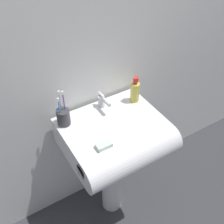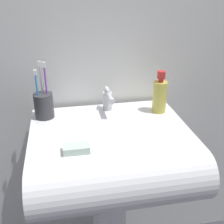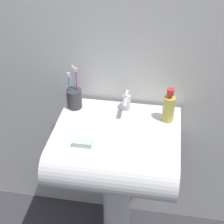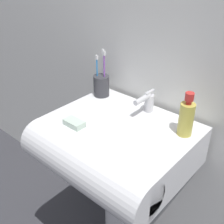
# 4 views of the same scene
# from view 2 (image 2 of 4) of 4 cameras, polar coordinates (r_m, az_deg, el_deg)

# --- Properties ---
(wall_back) EXTENTS (5.00, 0.05, 2.40)m
(wall_back) POSITION_cam_2_polar(r_m,az_deg,el_deg) (1.17, -2.95, 17.62)
(wall_back) COLOR silver
(wall_back) RESTS_ON ground
(sink_basin) EXTENTS (0.58, 0.51, 0.17)m
(sink_basin) POSITION_cam_2_polar(r_m,az_deg,el_deg) (1.03, 0.07, -8.90)
(sink_basin) COLOR white
(sink_basin) RESTS_ON sink_pedestal
(faucet) EXTENTS (0.04, 0.13, 0.09)m
(faucet) POSITION_cam_2_polar(r_m,az_deg,el_deg) (1.15, -0.79, 2.56)
(faucet) COLOR silver
(faucet) RESTS_ON sink_basin
(toothbrush_cup) EXTENTS (0.07, 0.07, 0.22)m
(toothbrush_cup) POSITION_cam_2_polar(r_m,az_deg,el_deg) (1.12, -13.69, 1.46)
(toothbrush_cup) COLOR #38383D
(toothbrush_cup) RESTS_ON sink_basin
(soap_bottle) EXTENTS (0.06, 0.06, 0.17)m
(soap_bottle) POSITION_cam_2_polar(r_m,az_deg,el_deg) (1.15, 9.68, 3.38)
(soap_bottle) COLOR gold
(soap_bottle) RESTS_ON sink_basin
(bar_soap) EXTENTS (0.08, 0.05, 0.02)m
(bar_soap) POSITION_cam_2_polar(r_m,az_deg,el_deg) (0.90, -7.25, -7.36)
(bar_soap) COLOR silver
(bar_soap) RESTS_ON sink_basin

